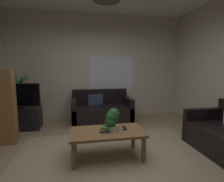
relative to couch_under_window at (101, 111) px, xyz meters
The scene contains 15 objects.
floor 2.02m from the couch_under_window, 91.05° to the right, with size 4.89×5.01×0.02m, color #9E8466.
rug 2.21m from the couch_under_window, 90.95° to the right, with size 3.18×2.75×0.01m, color tan.
wall_back 1.29m from the couch_under_window, 93.90° to the left, with size 5.01×0.06×2.90m, color beige.
window_pane 1.12m from the couch_under_window, 54.89° to the left, with size 1.28×0.01×1.05m, color white.
couch_under_window is the anchor object (origin of this frame).
coffee_table 1.92m from the couch_under_window, 94.64° to the right, with size 1.15×0.63×0.44m.
book_on_table_0 1.95m from the couch_under_window, 95.67° to the right, with size 0.16×0.11×0.03m, color #2D4C8C.
book_on_table_1 1.96m from the couch_under_window, 96.14° to the right, with size 0.11×0.10×0.03m, color gold.
book_on_table_2 1.97m from the couch_under_window, 95.68° to the right, with size 0.11×0.12×0.03m, color #387247.
remote_on_table_0 1.87m from the couch_under_window, 85.57° to the right, with size 0.05×0.16×0.02m, color black.
remote_on_table_1 1.89m from the couch_under_window, 91.83° to the right, with size 0.05×0.16×0.02m, color black.
potted_plant_on_table 1.93m from the couch_under_window, 92.18° to the right, with size 0.24×0.22×0.35m.
tv_stand 1.94m from the couch_under_window, behind, with size 0.90×0.44×0.50m, color black.
tv 2.02m from the couch_under_window, behind, with size 0.93×0.16×0.57m.
potted_palm_corner 2.10m from the couch_under_window, behind, with size 0.75×0.77×1.34m.
Camera 1 is at (-0.54, -2.57, 1.46)m, focal length 28.56 mm.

